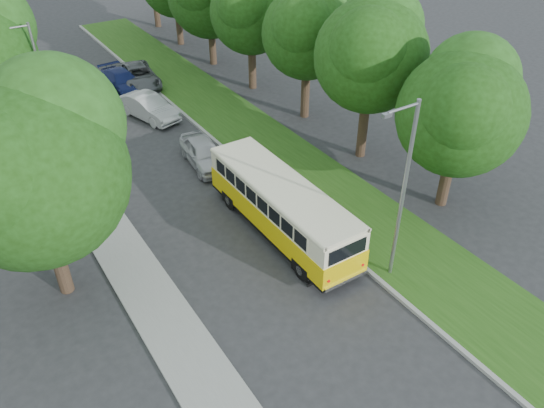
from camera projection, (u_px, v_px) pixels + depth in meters
ground at (273, 278)px, 22.40m from camera, size 120.00×120.00×0.00m
curb at (279, 195)px, 27.40m from camera, size 0.20×70.00×0.15m
grass_verge at (315, 182)px, 28.45m from camera, size 4.50×70.00×0.13m
sidewalk at (122, 252)px, 23.66m from camera, size 2.20×70.00×0.12m
treeline at (158, 20)px, 32.77m from camera, size 24.27×41.91×9.46m
lamppost_near at (402, 189)px, 20.05m from camera, size 1.71×0.16×8.00m
lamppost_far at (42, 86)px, 28.95m from camera, size 1.71×0.16×7.50m
warning_sign at (76, 153)px, 27.65m from camera, size 0.56×0.10×2.50m
vintage_bus at (282, 208)px, 24.15m from camera, size 2.42×9.37×2.78m
car_silver at (204, 153)px, 29.66m from camera, size 2.24×4.57×1.50m
car_white at (149, 107)px, 34.54m from camera, size 2.87×4.96×1.55m
car_blue at (122, 81)px, 38.39m from camera, size 2.33×4.99×1.41m
car_grey at (138, 76)px, 39.03m from camera, size 3.15×5.67×1.50m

